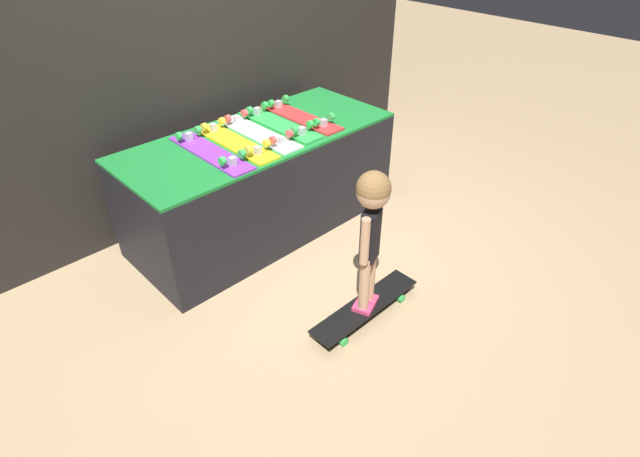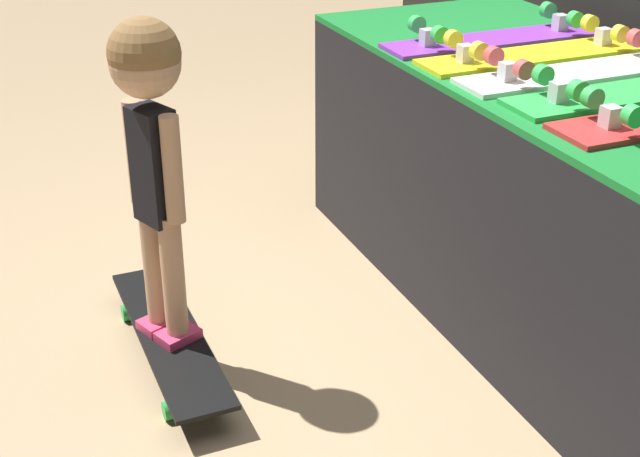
{
  "view_description": "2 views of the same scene",
  "coord_description": "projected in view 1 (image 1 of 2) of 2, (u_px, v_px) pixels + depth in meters",
  "views": [
    {
      "loc": [
        -1.92,
        -2.07,
        2.21
      ],
      "look_at": [
        -0.11,
        -0.18,
        0.38
      ],
      "focal_mm": 28.0,
      "sensor_mm": 36.0,
      "label": 1
    },
    {
      "loc": [
        1.98,
        -1.1,
        1.51
      ],
      "look_at": [
        -0.12,
        -0.21,
        0.37
      ],
      "focal_mm": 50.0,
      "sensor_mm": 36.0,
      "label": 2
    }
  ],
  "objects": [
    {
      "name": "child",
      "position": [
        372.0,
        218.0,
        2.67
      ],
      "size": [
        0.21,
        0.19,
        0.91
      ],
      "rotation": [
        0.0,
        0.0,
        0.37
      ],
      "color": "#E03D6B",
      "rests_on": "skateboard_on_floor"
    },
    {
      "name": "skateboard_red_on_rack",
      "position": [
        300.0,
        116.0,
        3.7
      ],
      "size": [
        0.17,
        0.76,
        0.09
      ],
      "color": "red",
      "rests_on": "display_rack"
    },
    {
      "name": "skateboard_green_on_rack",
      "position": [
        279.0,
        123.0,
        3.58
      ],
      "size": [
        0.17,
        0.76,
        0.09
      ],
      "color": "green",
      "rests_on": "display_rack"
    },
    {
      "name": "skateboard_on_floor",
      "position": [
        365.0,
        307.0,
        3.05
      ],
      "size": [
        0.8,
        0.18,
        0.09
      ],
      "color": "black",
      "rests_on": "ground_plane"
    },
    {
      "name": "ground_plane",
      "position": [
        313.0,
        256.0,
        3.58
      ],
      "size": [
        16.0,
        16.0,
        0.0
      ],
      "primitive_type": "plane",
      "color": "tan"
    },
    {
      "name": "back_wall",
      "position": [
        199.0,
        44.0,
        3.55
      ],
      "size": [
        4.31,
        0.1,
        2.52
      ],
      "color": "black",
      "rests_on": "ground_plane"
    },
    {
      "name": "skateboard_yellow_on_rack",
      "position": [
        235.0,
        141.0,
        3.33
      ],
      "size": [
        0.17,
        0.76,
        0.09
      ],
      "color": "yellow",
      "rests_on": "display_rack"
    },
    {
      "name": "skateboard_purple_on_rack",
      "position": [
        210.0,
        151.0,
        3.21
      ],
      "size": [
        0.17,
        0.76,
        0.09
      ],
      "color": "purple",
      "rests_on": "display_rack"
    },
    {
      "name": "display_rack",
      "position": [
        262.0,
        182.0,
        3.69
      ],
      "size": [
        1.97,
        0.83,
        0.76
      ],
      "color": "black",
      "rests_on": "ground_plane"
    },
    {
      "name": "skateboard_white_on_rack",
      "position": [
        258.0,
        132.0,
        3.46
      ],
      "size": [
        0.17,
        0.76,
        0.09
      ],
      "color": "white",
      "rests_on": "display_rack"
    }
  ]
}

